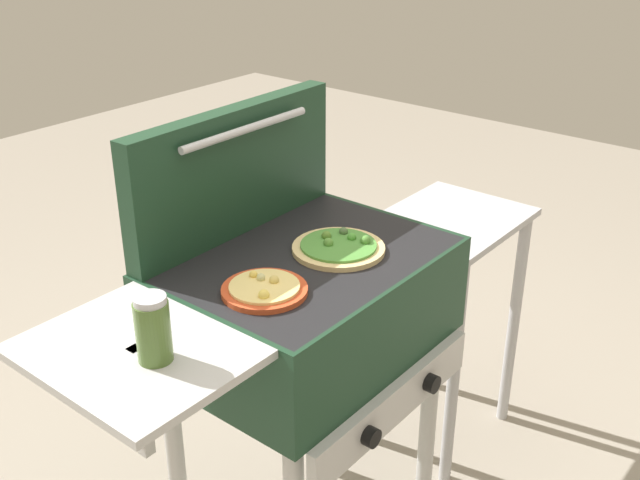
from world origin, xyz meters
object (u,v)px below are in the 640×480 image
(pizza_cheese, at_px, (264,289))
(sauce_jar, at_px, (153,329))
(pizza_veggie, at_px, (339,247))
(grill, at_px, (304,314))
(prep_table, at_px, (446,283))

(pizza_cheese, bearing_deg, sauce_jar, -177.48)
(pizza_cheese, bearing_deg, pizza_veggie, 0.34)
(grill, height_order, pizza_veggie, pizza_veggie)
(grill, distance_m, pizza_veggie, 0.18)
(sauce_jar, xyz_separation_m, prep_table, (1.14, 0.06, -0.41))
(pizza_cheese, xyz_separation_m, pizza_veggie, (0.25, 0.00, 0.00))
(pizza_veggie, relative_size, sauce_jar, 1.67)
(grill, relative_size, pizza_veggie, 4.55)
(grill, bearing_deg, prep_table, 0.37)
(grill, relative_size, prep_table, 1.24)
(grill, bearing_deg, pizza_cheese, -166.78)
(grill, height_order, pizza_cheese, pizza_cheese)
(pizza_veggie, bearing_deg, grill, 154.46)
(grill, height_order, sauce_jar, sauce_jar)
(sauce_jar, height_order, prep_table, sauce_jar)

